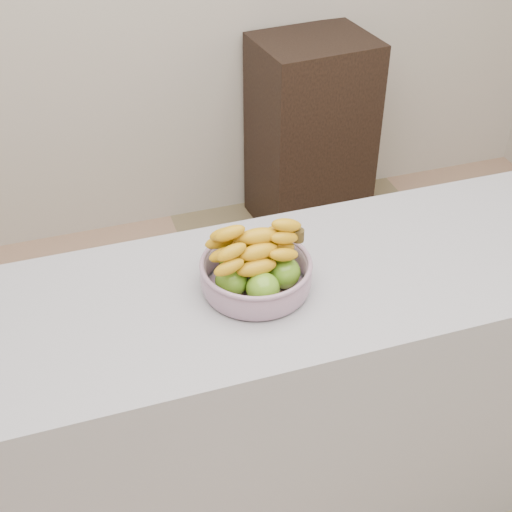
{
  "coord_description": "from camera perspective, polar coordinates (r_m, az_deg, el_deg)",
  "views": [
    {
      "loc": [
        -0.53,
        -1.05,
        2.05
      ],
      "look_at": [
        -0.1,
        0.27,
        1.0
      ],
      "focal_mm": 50.0,
      "sensor_mm": 36.0,
      "label": 1
    }
  ],
  "objects": [
    {
      "name": "counter",
      "position": [
        2.14,
        2.56,
        -11.33
      ],
      "size": [
        2.0,
        0.6,
        0.9
      ],
      "primitive_type": "cube",
      "color": "#A5A4AD",
      "rests_on": "ground"
    },
    {
      "name": "cabinet",
      "position": [
        3.46,
        4.38,
        9.66
      ],
      "size": [
        0.56,
        0.46,
        0.93
      ],
      "primitive_type": "cube",
      "rotation": [
        0.0,
        0.0,
        0.1
      ],
      "color": "black",
      "rests_on": "ground"
    },
    {
      "name": "fruit_bowl",
      "position": [
        1.77,
        -0.01,
        -1.15
      ],
      "size": [
        0.28,
        0.28,
        0.18
      ],
      "rotation": [
        0.0,
        0.0,
        -0.07
      ],
      "color": "#A8B1CA",
      "rests_on": "counter"
    }
  ]
}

